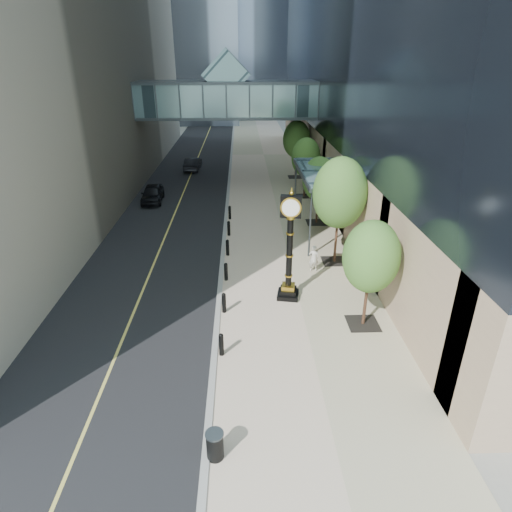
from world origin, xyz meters
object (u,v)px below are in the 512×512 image
Objects in this scene: street_clock at (289,254)px; car_near at (152,194)px; trash_bin at (215,446)px; car_far at (193,164)px; pedestrian at (314,258)px.

car_near is (-9.66, 16.03, -1.74)m from street_clock.
car_near is at bearing 104.35° from trash_bin.
car_near is 1.01× the size of car_far.
street_clock is at bearing -61.81° from car_near.
trash_bin is (-3.15, -9.39, -1.94)m from street_clock.
car_near is 11.19m from car_far.
car_far is at bearing 96.66° from trash_bin.
street_clock reaches higher than pedestrian.
car_far is (2.26, 10.96, -0.03)m from car_near.
pedestrian reaches higher than car_near.
car_near reaches higher than trash_bin.
car_far reaches higher than trash_bin.
car_far is (-4.25, 36.37, 0.17)m from trash_bin.
car_far is (-9.11, 24.16, -0.15)m from pedestrian.
pedestrian is 0.38× the size of car_near.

